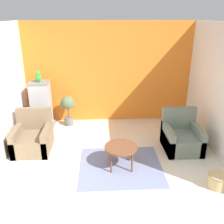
# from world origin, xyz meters

# --- Properties ---
(ground_plane) EXTENTS (20.00, 20.00, 0.00)m
(ground_plane) POSITION_xyz_m (0.00, 0.00, 0.00)
(ground_plane) COLOR beige
(ground_plane) RESTS_ON ground
(wall_back_accent) EXTENTS (4.61, 0.06, 2.71)m
(wall_back_accent) POSITION_xyz_m (0.00, 3.69, 1.36)
(wall_back_accent) COLOR orange
(wall_back_accent) RESTS_ON ground_plane
(wall_right) EXTENTS (0.06, 3.66, 2.71)m
(wall_right) POSITION_xyz_m (2.28, 1.83, 1.36)
(wall_right) COLOR silver
(wall_right) RESTS_ON ground_plane
(area_rug) EXTENTS (1.63, 1.48, 0.01)m
(area_rug) POSITION_xyz_m (0.14, 1.24, 0.01)
(area_rug) COLOR slate
(area_rug) RESTS_ON ground_plane
(coffee_table) EXTENTS (0.65, 0.65, 0.46)m
(coffee_table) POSITION_xyz_m (0.14, 1.24, 0.41)
(coffee_table) COLOR brown
(coffee_table) RESTS_ON ground_plane
(armchair_left) EXTENTS (0.78, 0.85, 0.88)m
(armchair_left) POSITION_xyz_m (-1.76, 2.03, 0.27)
(armchair_left) COLOR #7A664C
(armchair_left) RESTS_ON ground_plane
(armchair_right) EXTENTS (0.78, 0.85, 0.88)m
(armchair_right) POSITION_xyz_m (1.56, 1.90, 0.27)
(armchair_right) COLOR slate
(armchair_right) RESTS_ON ground_plane
(birdcage) EXTENTS (0.57, 0.57, 1.26)m
(birdcage) POSITION_xyz_m (-1.78, 3.21, 0.61)
(birdcage) COLOR slate
(birdcage) RESTS_ON ground_plane
(parrot) EXTENTS (0.13, 0.24, 0.29)m
(parrot) POSITION_xyz_m (-1.78, 3.22, 1.39)
(parrot) COLOR green
(parrot) RESTS_ON birdcage
(potted_plant) EXTENTS (0.40, 0.36, 0.83)m
(potted_plant) POSITION_xyz_m (-1.12, 3.34, 0.55)
(potted_plant) COLOR #66605B
(potted_plant) RESTS_ON ground_plane
(wicker_basket) EXTENTS (0.35, 0.35, 0.25)m
(wicker_basket) POSITION_xyz_m (1.80, 0.52, 0.14)
(wicker_basket) COLOR tan
(wicker_basket) RESTS_ON ground_plane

